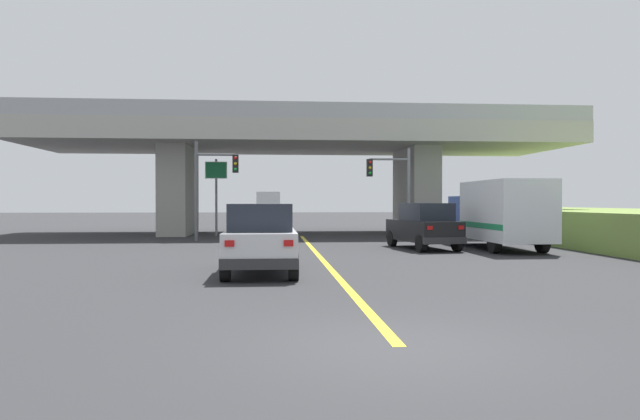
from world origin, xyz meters
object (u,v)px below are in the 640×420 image
at_px(box_truck, 499,213).
at_px(traffic_signal_nearside, 394,182).
at_px(suv_lead, 261,238).
at_px(traffic_signal_farside, 211,179).
at_px(highway_sign, 216,180).
at_px(semi_truck_distant, 268,206).
at_px(suv_crossing, 424,226).

relative_size(box_truck, traffic_signal_nearside, 1.43).
height_order(suv_lead, traffic_signal_farside, traffic_signal_farside).
relative_size(suv_lead, traffic_signal_nearside, 0.94).
bearing_deg(traffic_signal_nearside, box_truck, -66.65).
bearing_deg(traffic_signal_farside, suv_lead, -78.82).
bearing_deg(traffic_signal_farside, highway_sign, 91.54).
xyz_separation_m(suv_lead, semi_truck_distant, (0.02, 44.03, 0.60)).
height_order(traffic_signal_nearside, traffic_signal_farside, traffic_signal_farside).
relative_size(traffic_signal_farside, semi_truck_distant, 0.77).
relative_size(traffic_signal_nearside, semi_truck_distant, 0.74).
bearing_deg(suv_crossing, suv_lead, -139.25).
bearing_deg(box_truck, traffic_signal_farside, 152.64).
height_order(traffic_signal_farside, highway_sign, traffic_signal_farside).
relative_size(suv_crossing, box_truck, 0.65).
bearing_deg(suv_lead, semi_truck_distant, 89.97).
height_order(suv_crossing, highway_sign, highway_sign).
xyz_separation_m(suv_crossing, box_truck, (3.26, -0.37, 0.57)).
xyz_separation_m(traffic_signal_farside, highway_sign, (-0.12, 4.58, 0.08)).
relative_size(box_truck, semi_truck_distant, 1.05).
bearing_deg(traffic_signal_farside, box_truck, -27.36).
bearing_deg(suv_lead, suv_crossing, 49.93).
xyz_separation_m(suv_lead, box_truck, (10.26, 7.96, 0.56)).
bearing_deg(suv_lead, box_truck, 37.80).
height_order(suv_crossing, semi_truck_distant, semi_truck_distant).
bearing_deg(highway_sign, box_truck, -40.60).
relative_size(box_truck, traffic_signal_farside, 1.36).
distance_m(traffic_signal_nearside, traffic_signal_farside, 10.05).
distance_m(suv_lead, traffic_signal_nearside, 16.97).
xyz_separation_m(suv_crossing, highway_sign, (-10.05, 11.04, 2.38)).
relative_size(suv_lead, highway_sign, 1.00).
bearing_deg(traffic_signal_nearside, suv_crossing, -90.94).
bearing_deg(suv_lead, traffic_signal_nearside, 64.97).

